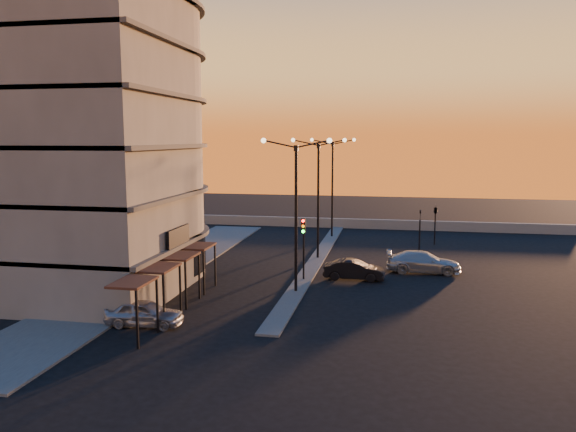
# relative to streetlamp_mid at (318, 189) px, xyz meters

# --- Properties ---
(ground) EXTENTS (120.00, 120.00, 0.00)m
(ground) POSITION_rel_streetlamp_mid_xyz_m (0.00, -10.00, -5.59)
(ground) COLOR black
(ground) RESTS_ON ground
(sidewalk_west) EXTENTS (5.00, 40.00, 0.12)m
(sidewalk_west) POSITION_rel_streetlamp_mid_xyz_m (-10.50, -6.00, -5.53)
(sidewalk_west) COLOR #4B4B49
(sidewalk_west) RESTS_ON ground
(median) EXTENTS (1.20, 36.00, 0.12)m
(median) POSITION_rel_streetlamp_mid_xyz_m (0.00, 0.00, -5.53)
(median) COLOR #4B4B49
(median) RESTS_ON ground
(parapet) EXTENTS (44.00, 0.50, 1.00)m
(parapet) POSITION_rel_streetlamp_mid_xyz_m (2.00, 16.00, -5.09)
(parapet) COLOR slate
(parapet) RESTS_ON ground
(building) EXTENTS (14.35, 17.08, 25.00)m
(building) POSITION_rel_streetlamp_mid_xyz_m (-14.00, -9.97, 6.32)
(building) COLOR #625E56
(building) RESTS_ON ground
(streetlamp_near) EXTENTS (4.32, 0.32, 9.51)m
(streetlamp_near) POSITION_rel_streetlamp_mid_xyz_m (0.00, -10.00, 0.00)
(streetlamp_near) COLOR black
(streetlamp_near) RESTS_ON ground
(streetlamp_mid) EXTENTS (4.32, 0.32, 9.51)m
(streetlamp_mid) POSITION_rel_streetlamp_mid_xyz_m (0.00, 0.00, 0.00)
(streetlamp_mid) COLOR black
(streetlamp_mid) RESTS_ON ground
(streetlamp_far) EXTENTS (4.32, 0.32, 9.51)m
(streetlamp_far) POSITION_rel_streetlamp_mid_xyz_m (0.00, 10.00, 0.00)
(streetlamp_far) COLOR black
(streetlamp_far) RESTS_ON ground
(traffic_light_main) EXTENTS (0.28, 0.44, 4.25)m
(traffic_light_main) POSITION_rel_streetlamp_mid_xyz_m (0.00, -7.13, -2.70)
(traffic_light_main) COLOR black
(traffic_light_main) RESTS_ON ground
(signal_east_a) EXTENTS (0.13, 0.16, 3.60)m
(signal_east_a) POSITION_rel_streetlamp_mid_xyz_m (8.00, 4.00, -3.66)
(signal_east_a) COLOR black
(signal_east_a) RESTS_ON ground
(signal_east_b) EXTENTS (0.42, 1.99, 3.60)m
(signal_east_b) POSITION_rel_streetlamp_mid_xyz_m (9.50, 8.00, -2.49)
(signal_east_b) COLOR black
(signal_east_b) RESTS_ON ground
(car_hatchback) EXTENTS (4.01, 1.78, 1.34)m
(car_hatchback) POSITION_rel_streetlamp_mid_xyz_m (-6.50, -17.56, -4.92)
(car_hatchback) COLOR #9F9FA6
(car_hatchback) RESTS_ON ground
(car_sedan) EXTENTS (4.09, 1.48, 1.34)m
(car_sedan) POSITION_rel_streetlamp_mid_xyz_m (3.30, -6.05, -4.92)
(car_sedan) COLOR black
(car_sedan) RESTS_ON ground
(car_wagon) EXTENTS (5.23, 2.19, 1.51)m
(car_wagon) POSITION_rel_streetlamp_mid_xyz_m (8.00, -3.07, -4.84)
(car_wagon) COLOR #A5A9AD
(car_wagon) RESTS_ON ground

